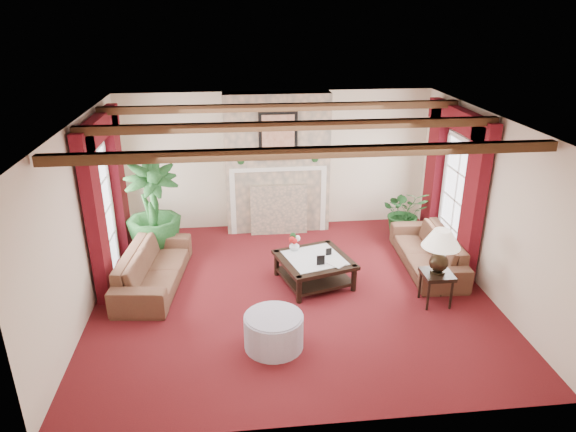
{
  "coord_description": "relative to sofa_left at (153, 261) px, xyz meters",
  "views": [
    {
      "loc": [
        -0.83,
        -6.93,
        4.16
      ],
      "look_at": [
        -0.03,
        0.4,
        1.14
      ],
      "focal_mm": 32.0,
      "sensor_mm": 36.0,
      "label": 1
    }
  ],
  "objects": [
    {
      "name": "curtains_right",
      "position": [
        5.03,
        0.5,
        2.14
      ],
      "size": [
        0.2,
        2.4,
        2.55
      ],
      "primitive_type": null,
      "color": "#4A090D",
      "rests_on": "ground"
    },
    {
      "name": "french_door_left",
      "position": [
        -0.8,
        0.5,
        1.72
      ],
      "size": [
        0.1,
        1.1,
        2.16
      ],
      "primitive_type": null,
      "color": "white",
      "rests_on": "ground"
    },
    {
      "name": "photo_frame_b",
      "position": [
        2.8,
        -0.15,
        0.09
      ],
      "size": [
        0.1,
        0.04,
        0.13
      ],
      "primitive_type": null,
      "rotation": [
        0.0,
        0.0,
        0.24
      ],
      "color": "black",
      "rests_on": "coffee_table"
    },
    {
      "name": "potted_palm",
      "position": [
        -0.1,
        1.13,
        0.06
      ],
      "size": [
        1.98,
        2.28,
        0.95
      ],
      "primitive_type": "imported",
      "rotation": [
        0.0,
        0.0,
        0.32
      ],
      "color": "black",
      "rests_on": "ground"
    },
    {
      "name": "flower_vase",
      "position": [
        2.27,
        0.11,
        0.11
      ],
      "size": [
        0.22,
        0.22,
        0.17
      ],
      "primitive_type": "imported",
      "rotation": [
        0.0,
        0.0,
        0.14
      ],
      "color": "silver",
      "rests_on": "coffee_table"
    },
    {
      "name": "back_wall",
      "position": [
        2.17,
        2.25,
        0.94
      ],
      "size": [
        6.0,
        0.02,
        2.7
      ],
      "primitive_type": "cube",
      "color": "beige",
      "rests_on": "ground"
    },
    {
      "name": "table_lamp",
      "position": [
        4.27,
        -1.03,
        0.46
      ],
      "size": [
        0.56,
        0.56,
        0.71
      ],
      "primitive_type": null,
      "color": "black",
      "rests_on": "side_table"
    },
    {
      "name": "right_wall",
      "position": [
        5.17,
        -0.5,
        0.94
      ],
      "size": [
        0.02,
        5.5,
        2.7
      ],
      "primitive_type": "cube",
      "color": "beige",
      "rests_on": "ground"
    },
    {
      "name": "coffee_table",
      "position": [
        2.56,
        -0.22,
        -0.19
      ],
      "size": [
        1.33,
        1.33,
        0.44
      ],
      "primitive_type": null,
      "rotation": [
        0.0,
        0.0,
        0.28
      ],
      "color": "black",
      "rests_on": "ground"
    },
    {
      "name": "photo_frame_a",
      "position": [
        2.61,
        -0.47,
        0.11
      ],
      "size": [
        0.13,
        0.03,
        0.17
      ],
      "primitive_type": null,
      "rotation": [
        0.0,
        0.0,
        0.08
      ],
      "color": "black",
      "rests_on": "coffee_table"
    },
    {
      "name": "french_door_right",
      "position": [
        5.14,
        0.5,
        1.72
      ],
      "size": [
        0.1,
        1.1,
        2.16
      ],
      "primitive_type": null,
      "color": "white",
      "rests_on": "ground"
    },
    {
      "name": "book",
      "position": [
        2.77,
        -0.52,
        0.17
      ],
      "size": [
        0.24,
        0.23,
        0.29
      ],
      "primitive_type": "imported",
      "rotation": [
        0.0,
        0.0,
        0.67
      ],
      "color": "black",
      "rests_on": "coffee_table"
    },
    {
      "name": "sofa_left",
      "position": [
        0.0,
        0.0,
        0.0
      ],
      "size": [
        2.26,
        1.11,
        0.83
      ],
      "primitive_type": "imported",
      "rotation": [
        0.0,
        0.0,
        1.45
      ],
      "color": "#350E14",
      "rests_on": "ground"
    },
    {
      "name": "curtains_left",
      "position": [
        -0.69,
        0.5,
        2.14
      ],
      "size": [
        0.2,
        2.4,
        2.55
      ],
      "primitive_type": null,
      "color": "#4A090D",
      "rests_on": "ground"
    },
    {
      "name": "ceiling_beams",
      "position": [
        2.17,
        -0.5,
        2.23
      ],
      "size": [
        6.0,
        3.0,
        0.12
      ],
      "primitive_type": null,
      "color": "#392112",
      "rests_on": "ceiling"
    },
    {
      "name": "side_table",
      "position": [
        4.27,
        -1.03,
        -0.16
      ],
      "size": [
        0.53,
        0.53,
        0.52
      ],
      "primitive_type": null,
      "rotation": [
        0.0,
        0.0,
        -0.23
      ],
      "color": "black",
      "rests_on": "ground"
    },
    {
      "name": "sofa_right",
      "position": [
        4.57,
        0.13,
        -0.02
      ],
      "size": [
        2.09,
        0.79,
        0.8
      ],
      "primitive_type": "imported",
      "rotation": [
        0.0,
        0.0,
        -1.62
      ],
      "color": "#350E14",
      "rests_on": "ground"
    },
    {
      "name": "small_plant",
      "position": [
        4.57,
        1.42,
        -0.03
      ],
      "size": [
        1.11,
        1.19,
        0.76
      ],
      "primitive_type": "imported",
      "rotation": [
        0.0,
        0.0,
        -0.12
      ],
      "color": "black",
      "rests_on": "ground"
    },
    {
      "name": "fireplace",
      "position": [
        2.17,
        2.05,
        2.29
      ],
      "size": [
        2.0,
        0.52,
        2.7
      ],
      "primitive_type": null,
      "color": "tan",
      "rests_on": "ground"
    },
    {
      "name": "ceiling",
      "position": [
        2.17,
        -0.5,
        2.29
      ],
      "size": [
        6.0,
        6.0,
        0.0
      ],
      "primitive_type": "plane",
      "rotation": [
        3.14,
        0.0,
        0.0
      ],
      "color": "white",
      "rests_on": "floor"
    },
    {
      "name": "floor",
      "position": [
        2.17,
        -0.5,
        -0.41
      ],
      "size": [
        6.0,
        6.0,
        0.0
      ],
      "primitive_type": "plane",
      "color": "#450C12",
      "rests_on": "ground"
    },
    {
      "name": "ottoman",
      "position": [
        1.77,
        -1.83,
        -0.19
      ],
      "size": [
        0.78,
        0.78,
        0.45
      ],
      "primitive_type": "cylinder",
      "color": "#9693A7",
      "rests_on": "ground"
    },
    {
      "name": "left_wall",
      "position": [
        -0.83,
        -0.5,
        0.94
      ],
      "size": [
        0.02,
        5.5,
        2.7
      ],
      "primitive_type": "cube",
      "color": "beige",
      "rests_on": "ground"
    }
  ]
}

